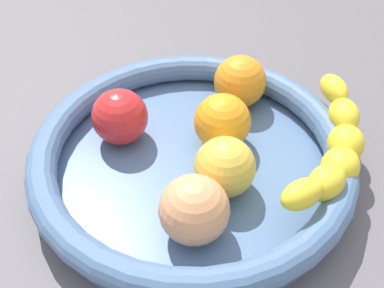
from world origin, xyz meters
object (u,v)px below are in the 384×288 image
(apple_yellow, at_px, (225,167))
(banana_draped_left, at_px, (335,148))
(orange_mid_left, at_px, (240,82))
(fruit_bowl, at_px, (192,159))
(tomato_red, at_px, (120,117))
(orange_front, at_px, (222,122))
(peach_blush, at_px, (194,210))

(apple_yellow, bearing_deg, banana_draped_left, 109.91)
(banana_draped_left, height_order, orange_mid_left, orange_mid_left)
(fruit_bowl, relative_size, orange_mid_left, 5.49)
(fruit_bowl, distance_m, banana_draped_left, 0.15)
(apple_yellow, bearing_deg, tomato_red, -117.14)
(banana_draped_left, height_order, orange_front, orange_front)
(apple_yellow, height_order, peach_blush, peach_blush)
(banana_draped_left, bearing_deg, orange_mid_left, -134.95)
(tomato_red, xyz_separation_m, peach_blush, (0.12, 0.10, 0.00))
(banana_draped_left, xyz_separation_m, peach_blush, (0.10, -0.14, 0.00))
(orange_mid_left, distance_m, apple_yellow, 0.15)
(orange_mid_left, relative_size, tomato_red, 1.01)
(orange_front, xyz_separation_m, orange_mid_left, (-0.08, 0.02, 0.00))
(orange_mid_left, bearing_deg, banana_draped_left, 45.05)
(banana_draped_left, distance_m, peach_blush, 0.17)
(orange_front, height_order, tomato_red, same)
(peach_blush, bearing_deg, orange_mid_left, 171.25)
(orange_front, xyz_separation_m, apple_yellow, (0.07, 0.01, -0.00))
(peach_blush, bearing_deg, tomato_red, -141.03)
(orange_mid_left, relative_size, apple_yellow, 1.02)
(banana_draped_left, xyz_separation_m, orange_front, (-0.03, -0.12, -0.00))
(orange_front, bearing_deg, tomato_red, -87.26)
(tomato_red, height_order, peach_blush, peach_blush)
(peach_blush, bearing_deg, banana_draped_left, 126.23)
(orange_front, distance_m, orange_mid_left, 0.08)
(orange_front, relative_size, tomato_red, 1.00)
(apple_yellow, xyz_separation_m, tomato_red, (-0.06, -0.12, 0.00))
(banana_draped_left, bearing_deg, apple_yellow, -70.09)
(tomato_red, bearing_deg, peach_blush, 38.97)
(banana_draped_left, height_order, peach_blush, peach_blush)
(banana_draped_left, xyz_separation_m, tomato_red, (-0.02, -0.24, -0.00))
(fruit_bowl, height_order, orange_mid_left, orange_mid_left)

